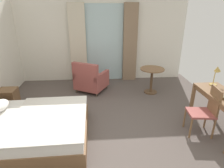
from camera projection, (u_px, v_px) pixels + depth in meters
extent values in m
cube|color=#564C47|center=(106.00, 138.00, 3.67)|extent=(5.79, 6.92, 0.10)
cube|color=white|center=(101.00, 38.00, 6.10)|extent=(5.39, 0.12, 2.73)
cube|color=silver|center=(104.00, 44.00, 6.09)|extent=(1.20, 0.02, 2.40)
cube|color=beige|center=(78.00, 44.00, 5.94)|extent=(0.50, 0.10, 2.43)
cube|color=#897056|center=(130.00, 44.00, 6.05)|extent=(0.44, 0.10, 2.43)
cube|color=brown|center=(34.00, 133.00, 3.53)|extent=(2.00, 1.66, 0.26)
cube|color=white|center=(32.00, 123.00, 3.45)|extent=(1.94, 1.61, 0.19)
cube|color=silver|center=(50.00, 117.00, 3.44)|extent=(1.33, 1.63, 0.03)
cube|color=brown|center=(8.00, 98.00, 4.65)|extent=(0.41, 0.39, 0.46)
cube|color=brown|center=(4.00, 98.00, 4.43)|extent=(0.35, 0.01, 0.11)
cube|color=brown|center=(224.00, 99.00, 3.57)|extent=(0.52, 1.29, 0.08)
cube|color=brown|center=(213.00, 99.00, 4.31)|extent=(0.06, 0.06, 0.73)
cube|color=brown|center=(192.00, 100.00, 4.27)|extent=(0.06, 0.06, 0.73)
cube|color=#9E4C47|center=(200.00, 113.00, 3.61)|extent=(0.50, 0.45, 0.04)
cube|color=brown|center=(215.00, 101.00, 3.50)|extent=(0.08, 0.38, 0.50)
cylinder|color=brown|center=(185.00, 118.00, 3.87)|extent=(0.04, 0.04, 0.42)
cylinder|color=brown|center=(191.00, 128.00, 3.53)|extent=(0.04, 0.04, 0.42)
cylinder|color=brown|center=(206.00, 118.00, 3.85)|extent=(0.04, 0.04, 0.42)
cylinder|color=brown|center=(214.00, 129.00, 3.52)|extent=(0.04, 0.04, 0.42)
cylinder|color=tan|center=(213.00, 84.00, 4.03)|extent=(0.15, 0.15, 0.02)
cylinder|color=tan|center=(214.00, 78.00, 3.98)|extent=(0.02, 0.02, 0.28)
cone|color=tan|center=(218.00, 69.00, 3.98)|extent=(0.15, 0.14, 0.16)
cube|color=#9E4C47|center=(92.00, 82.00, 5.58)|extent=(1.05, 1.05, 0.32)
cube|color=#9E4C47|center=(85.00, 72.00, 5.16)|extent=(0.74, 0.47, 0.49)
cube|color=#9E4C47|center=(102.00, 76.00, 5.36)|extent=(0.46, 0.73, 0.16)
cube|color=#9E4C47|center=(81.00, 73.00, 5.62)|extent=(0.46, 0.73, 0.16)
cylinder|color=#4C3D2D|center=(107.00, 86.00, 5.81)|extent=(0.04, 0.04, 0.10)
cylinder|color=#4C3D2D|center=(88.00, 83.00, 6.06)|extent=(0.04, 0.04, 0.10)
cylinder|color=#4C3D2D|center=(96.00, 95.00, 5.26)|extent=(0.04, 0.04, 0.10)
cylinder|color=#4C3D2D|center=(77.00, 91.00, 5.51)|extent=(0.04, 0.04, 0.10)
cylinder|color=brown|center=(152.00, 69.00, 5.27)|extent=(0.67, 0.67, 0.03)
cylinder|color=brown|center=(151.00, 81.00, 5.40)|extent=(0.07, 0.07, 0.69)
cylinder|color=brown|center=(150.00, 92.00, 5.53)|extent=(0.37, 0.37, 0.02)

